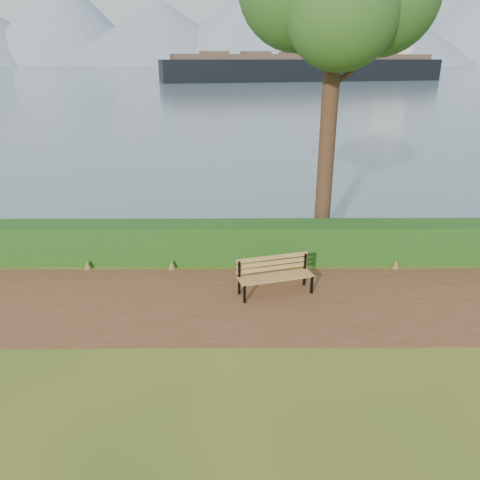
{
  "coord_description": "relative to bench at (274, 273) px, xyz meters",
  "views": [
    {
      "loc": [
        0.53,
        -8.59,
        4.92
      ],
      "look_at": [
        0.59,
        1.2,
        1.1
      ],
      "focal_mm": 35.0,
      "sensor_mm": 36.0,
      "label": 1
    }
  ],
  "objects": [
    {
      "name": "ground",
      "position": [
        -1.36,
        -0.78,
        -0.48
      ],
      "size": [
        140.0,
        140.0,
        0.0
      ],
      "primitive_type": "plane",
      "color": "#3F5719",
      "rests_on": "ground"
    },
    {
      "name": "path",
      "position": [
        -1.36,
        -0.48,
        -0.48
      ],
      "size": [
        40.0,
        3.4,
        0.01
      ],
      "primitive_type": "cube",
      "color": "#55361D",
      "rests_on": "ground"
    },
    {
      "name": "hedge",
      "position": [
        -1.36,
        1.82,
        0.02
      ],
      "size": [
        32.0,
        0.85,
        1.0
      ],
      "primitive_type": "cube",
      "color": "#153E11",
      "rests_on": "ground"
    },
    {
      "name": "water",
      "position": [
        -1.36,
        259.22,
        -0.48
      ],
      "size": [
        700.0,
        510.0,
        0.0
      ],
      "primitive_type": "cube",
      "color": "#476073",
      "rests_on": "ground"
    },
    {
      "name": "mountains",
      "position": [
        -10.53,
        405.27,
        27.21
      ],
      "size": [
        585.0,
        190.0,
        70.0
      ],
      "color": "gray",
      "rests_on": "ground"
    },
    {
      "name": "bench",
      "position": [
        0.0,
        0.0,
        0.0
      ],
      "size": [
        1.74,
        0.93,
        0.84
      ],
      "rotation": [
        0.0,
        0.0,
        0.28
      ],
      "color": "black",
      "rests_on": "ground"
    },
    {
      "name": "cargo_ship",
      "position": [
        16.62,
        104.47,
        2.44
      ],
      "size": [
        65.2,
        25.28,
        19.62
      ],
      "rotation": [
        0.0,
        0.0,
        0.24
      ],
      "color": "black",
      "rests_on": "ground"
    }
  ]
}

